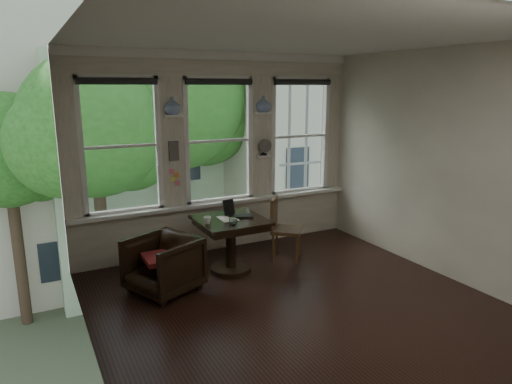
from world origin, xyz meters
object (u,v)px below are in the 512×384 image
armchair_left (163,265)px  mug (207,220)px  side_chair_right (287,229)px  laptop (241,217)px  table (231,245)px

armchair_left → mug: mug is taller
armchair_left → side_chair_right: 1.94m
laptop → mug: mug is taller
table → side_chair_right: side_chair_right is taller
table → laptop: 0.41m
armchair_left → mug: bearing=79.3°
table → armchair_left: bearing=-167.4°
table → side_chair_right: size_ratio=0.98×
side_chair_right → armchair_left: bearing=136.7°
laptop → mug: (-0.50, -0.03, 0.03)m
armchair_left → mug: size_ratio=7.79×
table → laptop: size_ratio=2.59×
mug → armchair_left: bearing=-166.6°
side_chair_right → mug: bearing=133.4°
table → mug: size_ratio=8.98×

